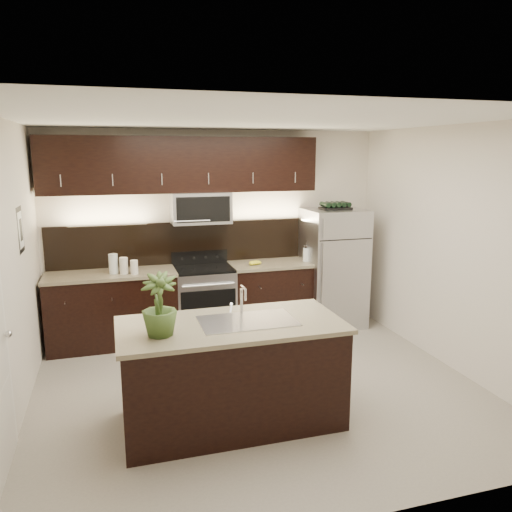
% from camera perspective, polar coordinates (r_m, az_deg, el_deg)
% --- Properties ---
extents(ground, '(4.50, 4.50, 0.00)m').
position_cam_1_polar(ground, '(5.35, 0.33, -14.88)').
color(ground, gray).
rests_on(ground, ground).
extents(room_walls, '(4.52, 4.02, 2.71)m').
position_cam_1_polar(room_walls, '(4.77, -0.80, 3.27)').
color(room_walls, beige).
rests_on(room_walls, ground).
extents(counter_run, '(3.51, 0.65, 0.94)m').
position_cam_1_polar(counter_run, '(6.63, -7.70, -5.31)').
color(counter_run, black).
rests_on(counter_run, ground).
extents(upper_fixtures, '(3.49, 0.40, 1.66)m').
position_cam_1_polar(upper_fixtures, '(6.50, -8.08, 9.32)').
color(upper_fixtures, black).
rests_on(upper_fixtures, counter_run).
extents(island, '(1.96, 0.96, 0.94)m').
position_cam_1_polar(island, '(4.57, -2.81, -13.19)').
color(island, black).
rests_on(island, ground).
extents(sink_faucet, '(0.84, 0.50, 0.28)m').
position_cam_1_polar(sink_faucet, '(4.43, -1.01, -7.23)').
color(sink_faucet, silver).
rests_on(sink_faucet, island).
extents(refrigerator, '(0.79, 0.71, 1.64)m').
position_cam_1_polar(refrigerator, '(7.06, 8.83, -1.34)').
color(refrigerator, '#B2B2B7').
rests_on(refrigerator, ground).
extents(wine_rack, '(0.41, 0.25, 0.10)m').
position_cam_1_polar(wine_rack, '(6.92, 9.06, 5.66)').
color(wine_rack, black).
rests_on(wine_rack, refrigerator).
extents(plant, '(0.34, 0.34, 0.52)m').
position_cam_1_polar(plant, '(4.10, -11.02, -5.50)').
color(plant, '#354E1F').
rests_on(plant, island).
extents(canisters, '(0.34, 0.21, 0.24)m').
position_cam_1_polar(canisters, '(6.33, -15.15, -1.01)').
color(canisters, silver).
rests_on(canisters, counter_run).
extents(french_press, '(0.10, 0.10, 0.28)m').
position_cam_1_polar(french_press, '(6.86, 5.76, 0.27)').
color(french_press, silver).
rests_on(french_press, counter_run).
extents(bananas, '(0.21, 0.19, 0.06)m').
position_cam_1_polar(bananas, '(6.59, -0.56, -0.82)').
color(bananas, yellow).
rests_on(bananas, counter_run).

